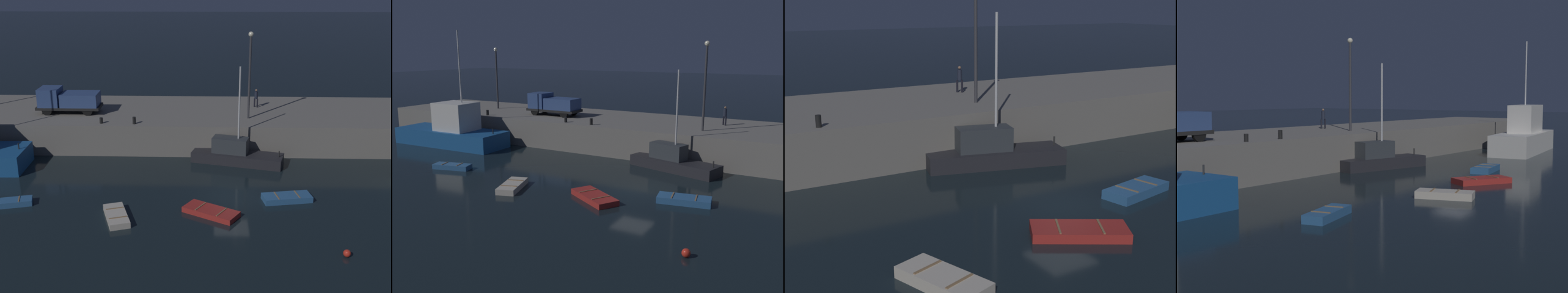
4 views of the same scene
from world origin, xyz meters
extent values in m
plane|color=black|center=(0.00, 0.00, 0.00)|extent=(320.00, 320.00, 0.00)
cube|color=gray|center=(0.00, 13.24, 1.36)|extent=(68.82, 10.80, 2.71)
cube|color=#232328|center=(0.68, 6.67, 0.43)|extent=(7.74, 3.94, 0.85)
cube|color=#33383D|center=(0.08, 6.82, 1.49)|extent=(3.13, 2.03, 1.27)
cylinder|color=silver|center=(0.73, 6.66, 5.09)|extent=(0.14, 0.14, 5.92)
cylinder|color=#262626|center=(3.99, 5.80, 1.10)|extent=(0.10, 0.10, 0.50)
cylinder|color=#262626|center=(-16.88, 4.95, 1.87)|extent=(0.10, 0.10, 0.50)
cube|color=#B22823|center=(-1.49, -2.85, 0.18)|extent=(3.89, 3.14, 0.37)
cube|color=olive|center=(-0.80, -3.25, 0.39)|extent=(0.75, 1.20, 0.04)
cube|color=olive|center=(-2.17, -2.44, 0.39)|extent=(0.75, 1.20, 0.04)
cube|color=#2D6099|center=(-15.26, -1.91, 0.20)|extent=(3.22, 1.81, 0.39)
cube|color=olive|center=(-14.61, -1.73, 0.41)|extent=(0.32, 0.93, 0.04)
cube|color=beige|center=(-7.59, -3.65, 0.20)|extent=(2.23, 3.36, 0.41)
cube|color=olive|center=(-7.37, -4.30, 0.43)|extent=(1.12, 0.45, 0.04)
cube|color=olive|center=(-7.81, -3.01, 0.43)|extent=(1.12, 0.45, 0.04)
cube|color=#2D6099|center=(3.78, -0.59, 0.21)|extent=(3.53, 1.91, 0.42)
cube|color=olive|center=(4.50, -0.45, 0.44)|extent=(0.29, 1.19, 0.04)
cube|color=olive|center=(3.05, -0.72, 0.44)|extent=(0.29, 1.19, 0.04)
sphere|color=red|center=(6.14, -7.83, 0.21)|extent=(0.43, 0.43, 0.43)
cylinder|color=#38383D|center=(1.76, 10.61, 6.29)|extent=(0.20, 0.20, 7.16)
sphere|color=#F9EFCC|center=(1.76, 10.61, 10.05)|extent=(0.44, 0.44, 0.44)
cylinder|color=black|center=(-16.33, 11.05, 3.16)|extent=(0.90, 0.28, 0.90)
cylinder|color=black|center=(-16.33, 12.94, 3.16)|extent=(0.90, 0.28, 0.90)
cylinder|color=black|center=(-12.66, 11.06, 3.16)|extent=(0.90, 0.28, 0.90)
cylinder|color=black|center=(-12.67, 12.96, 3.16)|extent=(0.90, 0.28, 0.90)
cube|color=black|center=(-14.50, 12.00, 3.29)|extent=(5.74, 2.28, 0.25)
cube|color=#334C84|center=(-16.22, 12.00, 4.22)|extent=(1.84, 2.26, 1.62)
cube|color=#334C84|center=(-13.46, 12.01, 4.00)|extent=(3.33, 2.27, 1.17)
cylinder|color=black|center=(2.62, 14.58, 3.13)|extent=(0.14, 0.14, 0.83)
cylinder|color=black|center=(2.87, 14.37, 3.13)|extent=(0.14, 0.14, 0.83)
cylinder|color=#1E2333|center=(2.75, 14.47, 3.89)|extent=(0.45, 0.45, 0.69)
sphere|color=#8C664C|center=(2.75, 14.47, 4.36)|extent=(0.20, 0.20, 0.20)
cylinder|color=black|center=(-10.93, 8.65, 2.96)|extent=(0.28, 0.28, 0.50)
cylinder|color=black|center=(-8.08, 8.58, 3.01)|extent=(0.28, 0.28, 0.60)
camera|label=1|loc=(-1.60, -33.06, 15.35)|focal=46.96mm
camera|label=2|loc=(11.48, -26.58, 9.50)|focal=40.27mm
camera|label=3|loc=(-14.28, -17.35, 8.50)|focal=50.16mm
camera|label=4|loc=(-34.40, -18.88, 5.57)|focal=52.17mm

